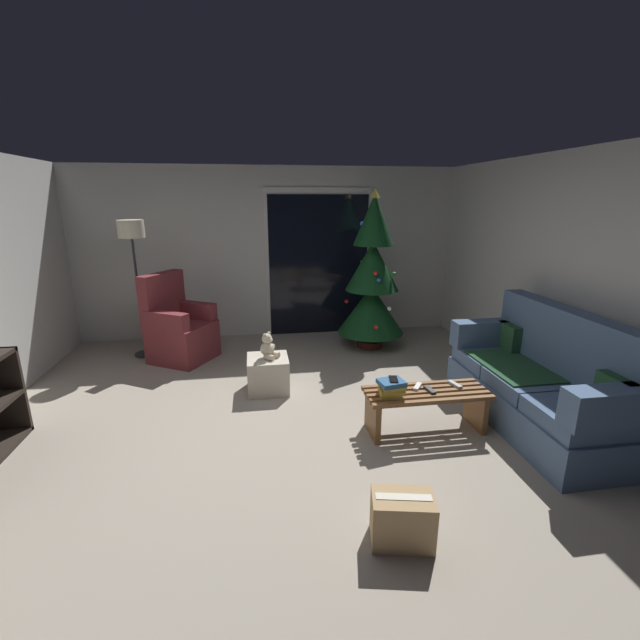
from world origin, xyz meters
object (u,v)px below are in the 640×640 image
object	(u,v)px
remote_white	(418,386)
christmas_tree	(372,281)
couch	(540,384)
remote_silver	(455,384)
cell_phone	(393,379)
remote_graphite	(430,390)
armchair	(179,330)
cardboard_box_taped_mid_floor	(402,519)
teddy_bear_cream	(268,347)
floor_lamp	(132,243)
coffee_table	(426,404)
ottoman	(268,374)
book_stack	(391,388)

from	to	relation	value
remote_white	christmas_tree	bearing A→B (deg)	120.98
couch	remote_silver	distance (m)	0.79
cell_phone	christmas_tree	xyz separation A→B (m)	(0.44, 2.33, 0.41)
remote_white	remote_graphite	world-z (taller)	same
armchair	cardboard_box_taped_mid_floor	world-z (taller)	armchair
teddy_bear_cream	remote_silver	bearing A→B (deg)	-30.76
couch	floor_lamp	world-z (taller)	floor_lamp
teddy_bear_cream	cardboard_box_taped_mid_floor	bearing A→B (deg)	-72.60
remote_white	floor_lamp	xyz separation A→B (m)	(-2.92, 2.36, 1.11)
christmas_tree	teddy_bear_cream	world-z (taller)	christmas_tree
couch	coffee_table	bearing A→B (deg)	177.85
remote_white	ottoman	world-z (taller)	remote_white
couch	floor_lamp	distance (m)	4.89
coffee_table	book_stack	xyz separation A→B (m)	(-0.34, -0.04, 0.20)
christmas_tree	teddy_bear_cream	xyz separation A→B (m)	(-1.48, -1.23, -0.45)
cell_phone	ottoman	distance (m)	1.56
floor_lamp	cardboard_box_taped_mid_floor	size ratio (longest dim) A/B	4.27
armchair	teddy_bear_cream	xyz separation A→B (m)	(1.11, -1.15, 0.10)
remote_white	book_stack	world-z (taller)	book_stack
couch	remote_graphite	world-z (taller)	couch
book_stack	remote_silver	bearing A→B (deg)	9.65
cell_phone	coffee_table	bearing A→B (deg)	18.33
couch	teddy_bear_cream	bearing A→B (deg)	155.83
cell_phone	armchair	world-z (taller)	armchair
remote_white	remote_silver	xyz separation A→B (m)	(0.36, -0.01, 0.00)
christmas_tree	floor_lamp	xyz separation A→B (m)	(-3.09, 0.15, 0.55)
remote_white	cell_phone	size ratio (longest dim) A/B	1.08
couch	remote_silver	size ratio (longest dim) A/B	12.45
book_stack	cardboard_box_taped_mid_floor	distance (m)	1.26
couch	remote_white	world-z (taller)	couch
remote_white	cardboard_box_taped_mid_floor	distance (m)	1.45
remote_silver	remote_graphite	bearing A→B (deg)	0.22
book_stack	ottoman	world-z (taller)	book_stack
armchair	coffee_table	bearing A→B (deg)	-41.75
couch	christmas_tree	bearing A→B (deg)	112.55
coffee_table	cardboard_box_taped_mid_floor	distance (m)	1.39
floor_lamp	remote_silver	bearing A→B (deg)	-35.89
couch	remote_graphite	distance (m)	1.06
ottoman	coffee_table	bearing A→B (deg)	-37.79
coffee_table	ottoman	size ratio (longest dim) A/B	2.50
cell_phone	cardboard_box_taped_mid_floor	size ratio (longest dim) A/B	0.34
remote_white	ottoman	xyz separation A→B (m)	(-1.32, 0.99, -0.21)
remote_graphite	teddy_bear_cream	size ratio (longest dim) A/B	0.55
remote_silver	christmas_tree	size ratio (longest dim) A/B	0.07
book_stack	ottoman	size ratio (longest dim) A/B	0.55
remote_silver	ottoman	distance (m)	1.96
coffee_table	armchair	distance (m)	3.32
couch	cardboard_box_taped_mid_floor	bearing A→B (deg)	-145.52
remote_graphite	book_stack	size ratio (longest dim) A/B	0.64
floor_lamp	cardboard_box_taped_mid_floor	bearing A→B (deg)	-57.56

